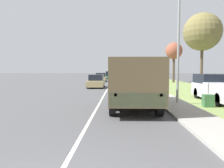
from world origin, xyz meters
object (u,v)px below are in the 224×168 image
car_third_ahead (107,76)px  car_second_ahead (101,78)px  lamp_post (175,34)px  pickup_truck (219,89)px  military_truck (133,80)px  car_nearest_ahead (96,82)px  car_fourth_ahead (109,74)px

car_third_ahead → car_second_ahead: bearing=-93.0°
car_second_ahead → lamp_post: 26.85m
pickup_truck → car_second_ahead: bearing=111.6°
car_second_ahead → pickup_truck: 26.42m
car_second_ahead → car_third_ahead: size_ratio=1.07×
military_truck → car_nearest_ahead: 13.86m
car_third_ahead → car_fourth_ahead: 15.48m
car_third_ahead → car_fourth_ahead: bearing=90.9°
military_truck → pickup_truck: 6.34m
military_truck → car_second_ahead: (-3.94, 27.03, -0.82)m
car_nearest_ahead → car_fourth_ahead: car_fourth_ahead is taller
military_truck → lamp_post: size_ratio=0.97×
car_fourth_ahead → pickup_truck: bearing=-79.4°
lamp_post → car_third_ahead: bearing=99.4°
car_third_ahead → car_fourth_ahead: (-0.23, 15.48, 0.08)m
car_third_ahead → car_fourth_ahead: size_ratio=1.03×
car_nearest_ahead → car_second_ahead: (-0.55, 13.62, -0.00)m
car_third_ahead → pickup_truck: pickup_truck is taller
car_nearest_ahead → lamp_post: (5.95, -12.20, 3.51)m
pickup_truck → lamp_post: (-3.24, -1.26, 3.34)m
car_third_ahead → lamp_post: bearing=-80.6°
car_second_ahead → pickup_truck: (9.74, -24.56, 0.18)m
car_third_ahead → lamp_post: lamp_post is taller
military_truck → car_nearest_ahead: (-3.39, 13.42, -0.82)m
car_nearest_ahead → lamp_post: size_ratio=0.58×
military_truck → car_third_ahead: size_ratio=1.63×
military_truck → lamp_post: (2.56, 1.22, 2.69)m
car_second_ahead → pickup_truck: bearing=-68.4°
military_truck → car_second_ahead: bearing=98.3°
car_nearest_ahead → car_second_ahead: car_nearest_ahead is taller
car_nearest_ahead → car_third_ahead: 23.76m
car_second_ahead → military_truck: bearing=-81.7°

